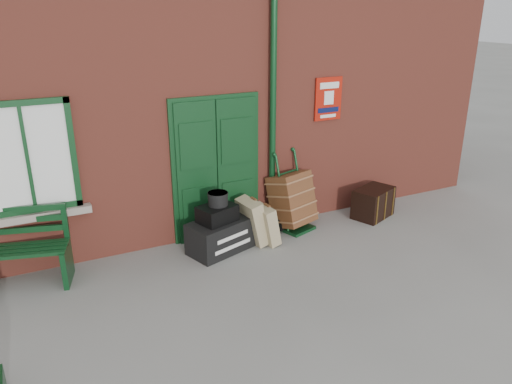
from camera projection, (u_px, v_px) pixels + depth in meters
ground at (278, 272)px, 6.96m from camera, size 80.00×80.00×0.00m
station_building at (189, 82)px, 9.13m from camera, size 10.30×4.30×4.36m
houdini_trunk at (221, 235)px, 7.50m from camera, size 1.10×0.82×0.49m
strongbox at (217, 214)px, 7.35m from camera, size 0.63×0.54×0.24m
hatbox at (218, 199)px, 7.31m from camera, size 0.37×0.37×0.20m
suitcase_back at (253, 221)px, 7.69m from camera, size 0.41×0.54×0.73m
suitcase_front at (266, 225)px, 7.70m from camera, size 0.35×0.49×0.63m
porter_trolley at (292, 200)px, 8.18m from camera, size 0.79×0.82×1.27m
dark_trunk at (373, 203)px, 8.69m from camera, size 0.84×0.70×0.52m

